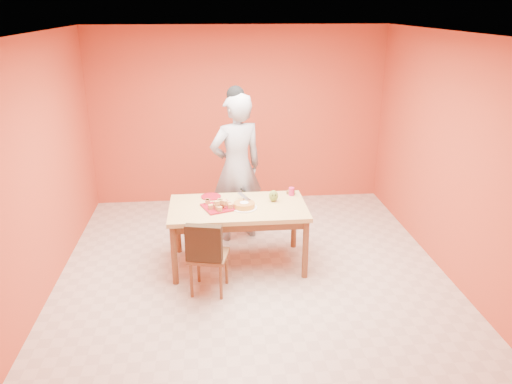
{
  "coord_description": "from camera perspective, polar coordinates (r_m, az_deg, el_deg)",
  "views": [
    {
      "loc": [
        -0.46,
        -5.07,
        2.97
      ],
      "look_at": [
        0.06,
        0.3,
        0.93
      ],
      "focal_mm": 35.0,
      "sensor_mm": 36.0,
      "label": 1
    }
  ],
  "objects": [
    {
      "name": "wall_right",
      "position": [
        5.97,
        21.76,
        3.44
      ],
      "size": [
        0.0,
        5.0,
        5.0
      ],
      "primitive_type": "plane",
      "rotation": [
        1.57,
        0.0,
        -1.57
      ],
      "color": "#BB442B",
      "rests_on": "floor"
    },
    {
      "name": "pastry_pile",
      "position": [
        5.76,
        -4.27,
        -1.18
      ],
      "size": [
        0.31,
        0.31,
        0.1
      ],
      "primitive_type": null,
      "color": "tan",
      "rests_on": "pastry_platter"
    },
    {
      "name": "floor",
      "position": [
        5.89,
        -0.28,
        -9.58
      ],
      "size": [
        5.0,
        5.0,
        0.0
      ],
      "primitive_type": "plane",
      "color": "beige",
      "rests_on": "ground"
    },
    {
      "name": "egg_ornament",
      "position": [
        5.94,
        2.01,
        -0.46
      ],
      "size": [
        0.12,
        0.11,
        0.14
      ],
      "primitive_type": "ellipsoid",
      "rotation": [
        0.0,
        0.0,
        0.18
      ],
      "color": "olive",
      "rests_on": "dining_table"
    },
    {
      "name": "white_cake_plate",
      "position": [
        5.76,
        -1.35,
        -1.81
      ],
      "size": [
        0.32,
        0.32,
        0.01
      ],
      "primitive_type": "cylinder",
      "rotation": [
        0.0,
        0.0,
        0.09
      ],
      "color": "white",
      "rests_on": "dining_table"
    },
    {
      "name": "checker_tin",
      "position": [
        6.22,
        3.99,
        -0.03
      ],
      "size": [
        0.14,
        0.14,
        0.03
      ],
      "primitive_type": "cylinder",
      "rotation": [
        0.0,
        0.0,
        0.4
      ],
      "color": "#331A0D",
      "rests_on": "dining_table"
    },
    {
      "name": "sponge_cake",
      "position": [
        5.75,
        -1.36,
        -1.5
      ],
      "size": [
        0.27,
        0.27,
        0.06
      ],
      "primitive_type": "cylinder",
      "rotation": [
        0.0,
        0.0,
        0.12
      ],
      "color": "gold",
      "rests_on": "white_cake_plate"
    },
    {
      "name": "person",
      "position": [
        6.47,
        -2.24,
        2.76
      ],
      "size": [
        0.83,
        0.69,
        1.96
      ],
      "primitive_type": "imported",
      "rotation": [
        0.0,
        0.0,
        3.5
      ],
      "color": "gray",
      "rests_on": "floor"
    },
    {
      "name": "cake_server",
      "position": [
        5.9,
        -1.39,
        -0.52
      ],
      "size": [
        0.15,
        0.29,
        0.01
      ],
      "primitive_type": "cube",
      "rotation": [
        0.0,
        0.0,
        0.36
      ],
      "color": "white",
      "rests_on": "sponge_cake"
    },
    {
      "name": "ceiling",
      "position": [
        5.1,
        -0.34,
        17.64
      ],
      "size": [
        5.0,
        5.0,
        0.0
      ],
      "primitive_type": "plane",
      "rotation": [
        3.14,
        0.0,
        0.0
      ],
      "color": "silver",
      "rests_on": "wall_back"
    },
    {
      "name": "red_dinner_plate",
      "position": [
        6.11,
        -5.16,
        -0.53
      ],
      "size": [
        0.25,
        0.25,
        0.01
      ],
      "primitive_type": "cylinder",
      "rotation": [
        0.0,
        0.0,
        0.01
      ],
      "color": "maroon",
      "rests_on": "dining_table"
    },
    {
      "name": "dining_table",
      "position": [
        5.87,
        -2.06,
        -2.47
      ],
      "size": [
        1.6,
        0.9,
        0.76
      ],
      "color": "#DABA72",
      "rests_on": "floor"
    },
    {
      "name": "dining_chair",
      "position": [
        5.42,
        -5.44,
        -7.12
      ],
      "size": [
        0.49,
        0.54,
        0.87
      ],
      "rotation": [
        0.0,
        0.0,
        -0.23
      ],
      "color": "brown",
      "rests_on": "floor"
    },
    {
      "name": "wall_back",
      "position": [
        7.76,
        -2.01,
        8.62
      ],
      "size": [
        4.5,
        0.0,
        4.5
      ],
      "primitive_type": "plane",
      "rotation": [
        1.57,
        0.0,
        0.0
      ],
      "color": "#BB442B",
      "rests_on": "floor"
    },
    {
      "name": "magenta_glass",
      "position": [
        6.15,
        4.08,
        0.06
      ],
      "size": [
        0.08,
        0.08,
        0.1
      ],
      "primitive_type": "cylinder",
      "rotation": [
        0.0,
        0.0,
        0.22
      ],
      "color": "#C71D5B",
      "rests_on": "dining_table"
    },
    {
      "name": "pastry_platter",
      "position": [
        5.78,
        -4.26,
        -1.73
      ],
      "size": [
        0.44,
        0.44,
        0.02
      ],
      "primitive_type": "cube",
      "rotation": [
        0.0,
        0.0,
        0.36
      ],
      "color": "maroon",
      "rests_on": "dining_table"
    },
    {
      "name": "wall_left",
      "position": [
        5.62,
        -23.84,
        2.1
      ],
      "size": [
        0.0,
        5.0,
        5.0
      ],
      "primitive_type": "plane",
      "rotation": [
        1.57,
        0.0,
        1.57
      ],
      "color": "#BB442B",
      "rests_on": "floor"
    }
  ]
}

